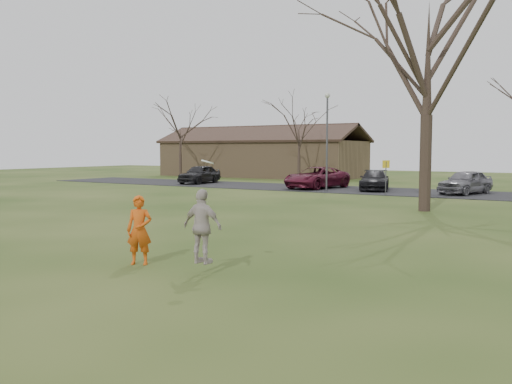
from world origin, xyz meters
TOP-DOWN VIEW (x-y plane):
  - ground at (0.00, 0.00)m, footprint 120.00×120.00m
  - parking_strip at (0.00, 25.00)m, footprint 62.00×6.50m
  - player_defender at (-0.92, 0.25)m, footprint 0.71×0.62m
  - car_0 at (-18.01, 25.03)m, footprint 2.09×4.44m
  - car_2 at (-7.81, 24.90)m, footprint 3.40×5.67m
  - car_3 at (-3.83, 25.35)m, footprint 3.03×4.82m
  - car_4 at (1.87, 25.23)m, footprint 2.94×4.58m
  - catching_play at (0.99, 0.16)m, footprint 0.96×0.42m
  - building at (-20.00, 38.00)m, footprint 20.60×8.50m
  - lamp_post at (-6.00, 22.50)m, footprint 0.34×0.34m
  - sign_yellow at (-2.00, 22.00)m, footprint 0.35×0.35m
  - big_tree at (2.00, 15.00)m, footprint 9.00×9.00m

SIDE VIEW (x-z plane):
  - ground at x=0.00m, z-range 0.00..0.00m
  - parking_strip at x=0.00m, z-range 0.00..0.04m
  - car_3 at x=-3.83m, z-range 0.04..1.34m
  - car_4 at x=1.87m, z-range 0.04..1.49m
  - car_0 at x=-18.01m, z-range 0.04..1.51m
  - car_2 at x=-7.81m, z-range 0.04..1.52m
  - player_defender at x=-0.92m, z-range 0.00..1.63m
  - catching_play at x=0.99m, z-range -0.07..2.19m
  - sign_yellow at x=-2.00m, z-range 0.41..2.49m
  - building at x=-20.00m, z-range -0.64..4.50m
  - lamp_post at x=-6.00m, z-range 0.83..7.10m
  - big_tree at x=2.00m, z-range 0.00..14.00m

